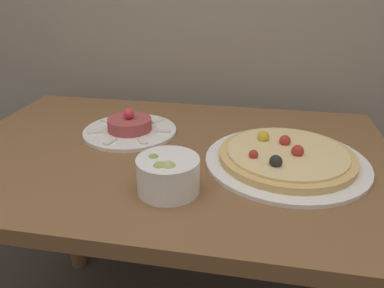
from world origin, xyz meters
name	(u,v)px	position (x,y,z in m)	size (l,w,h in m)	color
dining_table	(171,189)	(0.00, 0.36, 0.61)	(1.10, 0.72, 0.72)	brown
pizza_plate	(286,158)	(0.28, 0.34, 0.74)	(0.38, 0.38, 0.06)	white
tartare_plate	(130,128)	(-0.13, 0.45, 0.74)	(0.26, 0.26, 0.07)	white
small_bowl	(168,174)	(0.04, 0.18, 0.76)	(0.13, 0.13, 0.08)	white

